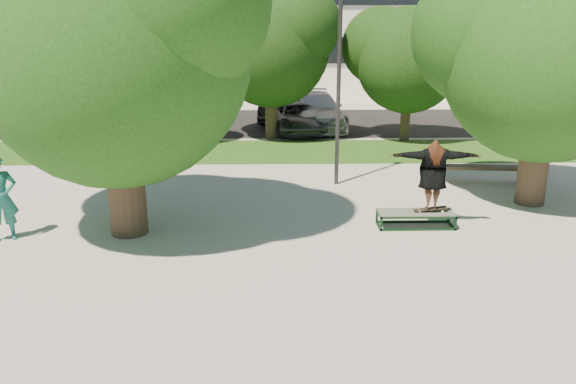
{
  "coord_description": "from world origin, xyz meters",
  "views": [
    {
      "loc": [
        -0.81,
        -11.24,
        4.66
      ],
      "look_at": [
        -0.55,
        0.6,
        1.08
      ],
      "focal_mm": 35.0,
      "sensor_mm": 36.0,
      "label": 1
    }
  ],
  "objects_px": {
    "bystander": "(0,198)",
    "car_grey": "(298,117)",
    "car_silver_a": "(109,105)",
    "grind_box": "(416,219)",
    "lamppost": "(339,78)",
    "tree_left": "(110,35)",
    "tree_right": "(544,46)",
    "car_dark": "(282,104)",
    "bench": "(481,169)",
    "car_silver_b": "(316,111)"
  },
  "relations": [
    {
      "from": "car_dark",
      "to": "car_grey",
      "type": "xyz_separation_m",
      "value": [
        0.67,
        -3.0,
        -0.17
      ]
    },
    {
      "from": "bystander",
      "to": "car_grey",
      "type": "distance_m",
      "value": 14.67
    },
    {
      "from": "car_silver_b",
      "to": "bench",
      "type": "bearing_deg",
      "value": -70.13
    },
    {
      "from": "bystander",
      "to": "car_grey",
      "type": "bearing_deg",
      "value": 30.88
    },
    {
      "from": "car_dark",
      "to": "car_silver_b",
      "type": "bearing_deg",
      "value": -46.02
    },
    {
      "from": "bystander",
      "to": "bench",
      "type": "height_order",
      "value": "bystander"
    },
    {
      "from": "car_dark",
      "to": "car_grey",
      "type": "bearing_deg",
      "value": -69.83
    },
    {
      "from": "bench",
      "to": "car_silver_b",
      "type": "distance_m",
      "value": 10.31
    },
    {
      "from": "tree_right",
      "to": "car_grey",
      "type": "xyz_separation_m",
      "value": [
        -5.75,
        10.42,
        -3.46
      ]
    },
    {
      "from": "tree_right",
      "to": "car_silver_b",
      "type": "relative_size",
      "value": 1.19
    },
    {
      "from": "bystander",
      "to": "car_silver_b",
      "type": "xyz_separation_m",
      "value": [
        7.89,
        13.8,
        -0.18
      ]
    },
    {
      "from": "bench",
      "to": "car_grey",
      "type": "distance_m",
      "value": 9.9
    },
    {
      "from": "car_grey",
      "to": "bystander",
      "type": "bearing_deg",
      "value": -125.59
    },
    {
      "from": "bench",
      "to": "car_silver_a",
      "type": "bearing_deg",
      "value": 147.84
    },
    {
      "from": "lamppost",
      "to": "tree_left",
      "type": "bearing_deg",
      "value": -143.58
    },
    {
      "from": "tree_right",
      "to": "bystander",
      "type": "xyz_separation_m",
      "value": [
        -12.78,
        -2.46,
        -3.12
      ]
    },
    {
      "from": "car_silver_a",
      "to": "car_silver_b",
      "type": "height_order",
      "value": "car_silver_a"
    },
    {
      "from": "car_silver_a",
      "to": "bystander",
      "type": "bearing_deg",
      "value": -81.01
    },
    {
      "from": "car_silver_a",
      "to": "car_grey",
      "type": "height_order",
      "value": "car_silver_a"
    },
    {
      "from": "tree_left",
      "to": "bystander",
      "type": "height_order",
      "value": "tree_left"
    },
    {
      "from": "bystander",
      "to": "car_dark",
      "type": "xyz_separation_m",
      "value": [
        6.37,
        15.87,
        -0.17
      ]
    },
    {
      "from": "car_dark",
      "to": "car_silver_a",
      "type": "bearing_deg",
      "value": -171.76
    },
    {
      "from": "bystander",
      "to": "tree_left",
      "type": "bearing_deg",
      "value": -20.16
    },
    {
      "from": "lamppost",
      "to": "grind_box",
      "type": "height_order",
      "value": "lamppost"
    },
    {
      "from": "bystander",
      "to": "tree_right",
      "type": "bearing_deg",
      "value": -19.58
    },
    {
      "from": "bench",
      "to": "car_grey",
      "type": "xyz_separation_m",
      "value": [
        -5.23,
        8.4,
        0.21
      ]
    },
    {
      "from": "car_silver_a",
      "to": "car_grey",
      "type": "distance_m",
      "value": 9.57
    },
    {
      "from": "tree_left",
      "to": "car_grey",
      "type": "height_order",
      "value": "tree_left"
    },
    {
      "from": "car_dark",
      "to": "car_grey",
      "type": "relative_size",
      "value": 1.07
    },
    {
      "from": "lamppost",
      "to": "car_grey",
      "type": "height_order",
      "value": "lamppost"
    },
    {
      "from": "lamppost",
      "to": "car_silver_a",
      "type": "distance_m",
      "value": 15.32
    },
    {
      "from": "tree_left",
      "to": "car_silver_b",
      "type": "relative_size",
      "value": 1.3
    },
    {
      "from": "lamppost",
      "to": "car_dark",
      "type": "relative_size",
      "value": 1.25
    },
    {
      "from": "tree_right",
      "to": "bench",
      "type": "relative_size",
      "value": 1.96
    },
    {
      "from": "tree_right",
      "to": "bystander",
      "type": "bearing_deg",
      "value": -169.12
    },
    {
      "from": "grind_box",
      "to": "bench",
      "type": "height_order",
      "value": "bench"
    },
    {
      "from": "tree_right",
      "to": "car_silver_b",
      "type": "distance_m",
      "value": 12.78
    },
    {
      "from": "lamppost",
      "to": "car_dark",
      "type": "distance_m",
      "value": 11.83
    },
    {
      "from": "tree_left",
      "to": "car_grey",
      "type": "distance_m",
      "value": 13.72
    },
    {
      "from": "lamppost",
      "to": "grind_box",
      "type": "xyz_separation_m",
      "value": [
        1.5,
        -3.74,
        -2.96
      ]
    },
    {
      "from": "tree_right",
      "to": "bystander",
      "type": "relative_size",
      "value": 3.34
    },
    {
      "from": "lamppost",
      "to": "tree_right",
      "type": "bearing_deg",
      "value": -21.28
    },
    {
      "from": "car_grey",
      "to": "car_silver_a",
      "type": "bearing_deg",
      "value": 155.35
    },
    {
      "from": "tree_right",
      "to": "bench",
      "type": "distance_m",
      "value": 4.22
    },
    {
      "from": "car_silver_a",
      "to": "grind_box",
      "type": "bearing_deg",
      "value": -51.44
    },
    {
      "from": "grind_box",
      "to": "tree_left",
      "type": "bearing_deg",
      "value": -178.62
    },
    {
      "from": "grind_box",
      "to": "car_silver_a",
      "type": "xyz_separation_m",
      "value": [
        -11.45,
        15.15,
        0.62
      ]
    },
    {
      "from": "tree_left",
      "to": "tree_right",
      "type": "xyz_separation_m",
      "value": [
        10.21,
        1.99,
        -0.33
      ]
    },
    {
      "from": "tree_right",
      "to": "car_grey",
      "type": "height_order",
      "value": "tree_right"
    },
    {
      "from": "bystander",
      "to": "car_silver_b",
      "type": "relative_size",
      "value": 0.35
    }
  ]
}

